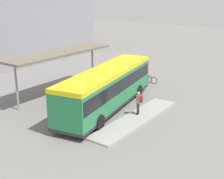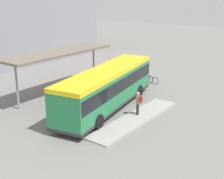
% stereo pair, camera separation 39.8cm
% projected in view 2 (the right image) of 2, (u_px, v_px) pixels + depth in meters
% --- Properties ---
extents(ground_plane, '(120.00, 120.00, 0.00)m').
position_uv_depth(ground_plane, '(107.00, 109.00, 23.62)').
color(ground_plane, slate).
extents(curb_island, '(8.97, 1.80, 0.12)m').
position_uv_depth(curb_island, '(135.00, 119.00, 21.60)').
color(curb_island, '#9E9E99').
rests_on(curb_island, ground_plane).
extents(city_bus, '(11.85, 4.56, 3.06)m').
position_uv_depth(city_bus, '(107.00, 86.00, 23.08)').
color(city_bus, '#237A47').
rests_on(city_bus, ground_plane).
extents(pedestrian_waiting, '(0.48, 0.52, 1.68)m').
position_uv_depth(pedestrian_waiting, '(138.00, 102.00, 21.91)').
color(pedestrian_waiting, '#232328').
rests_on(pedestrian_waiting, curb_island).
extents(bicycle_blue, '(0.48, 1.61, 0.69)m').
position_uv_depth(bicycle_blue, '(151.00, 80.00, 29.99)').
color(bicycle_blue, black).
rests_on(bicycle_blue, ground_plane).
extents(bicycle_orange, '(0.48, 1.73, 0.75)m').
position_uv_depth(bicycle_orange, '(145.00, 78.00, 30.41)').
color(bicycle_orange, black).
rests_on(bicycle_orange, ground_plane).
extents(bicycle_black, '(0.48, 1.63, 0.71)m').
position_uv_depth(bicycle_black, '(139.00, 78.00, 30.77)').
color(bicycle_black, black).
rests_on(bicycle_black, ground_plane).
extents(bicycle_green, '(0.48, 1.61, 0.70)m').
position_uv_depth(bicycle_green, '(132.00, 77.00, 31.10)').
color(bicycle_green, black).
rests_on(bicycle_green, ground_plane).
extents(station_shelter, '(10.39, 2.74, 3.73)m').
position_uv_depth(station_shelter, '(59.00, 53.00, 25.86)').
color(station_shelter, '#706656').
rests_on(station_shelter, ground_plane).
extents(potted_planter_near_shelter, '(0.88, 0.88, 1.40)m').
position_uv_depth(potted_planter_near_shelter, '(110.00, 82.00, 27.79)').
color(potted_planter_near_shelter, slate).
rests_on(potted_planter_near_shelter, ground_plane).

